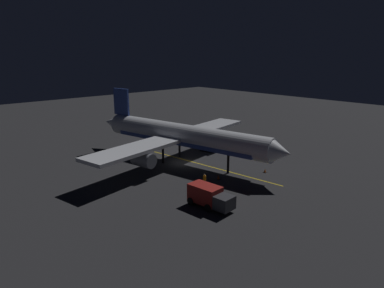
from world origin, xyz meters
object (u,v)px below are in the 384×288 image
at_px(traffic_cone_near_left, 265,171).
at_px(traffic_cone_near_right, 218,177).
at_px(airliner, 180,136).
at_px(ground_crew_worker, 204,180).
at_px(baggage_truck, 209,197).
at_px(catering_truck, 212,143).

xyz_separation_m(traffic_cone_near_left, traffic_cone_near_right, (7.09, -2.77, 0.00)).
xyz_separation_m(airliner, ground_crew_worker, (4.58, 10.07, -3.47)).
relative_size(baggage_truck, traffic_cone_near_right, 10.37).
height_order(catering_truck, traffic_cone_near_right, catering_truck).
relative_size(catering_truck, traffic_cone_near_left, 10.61).
xyz_separation_m(baggage_truck, traffic_cone_near_left, (-14.46, -2.61, -1.00)).
distance_m(airliner, ground_crew_worker, 11.59).
xyz_separation_m(baggage_truck, traffic_cone_near_right, (-7.37, -5.38, -1.00)).
relative_size(airliner, traffic_cone_near_left, 65.82).
bearing_deg(airliner, ground_crew_worker, 65.57).
xyz_separation_m(ground_crew_worker, traffic_cone_near_left, (-10.44, 2.17, -0.64)).
distance_m(catering_truck, traffic_cone_near_right, 15.32).
bearing_deg(airliner, baggage_truck, 59.94).
bearing_deg(ground_crew_worker, airliner, -114.43).
bearing_deg(traffic_cone_near_left, baggage_truck, 10.25).
distance_m(baggage_truck, traffic_cone_near_right, 9.19).
bearing_deg(airliner, traffic_cone_near_right, 82.64).
xyz_separation_m(airliner, traffic_cone_near_left, (-5.86, 12.24, -4.11)).
relative_size(baggage_truck, traffic_cone_near_left, 10.37).
bearing_deg(traffic_cone_near_left, catering_truck, -102.83).
height_order(baggage_truck, traffic_cone_near_right, baggage_truck).
xyz_separation_m(airliner, baggage_truck, (8.60, 14.85, -3.10)).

